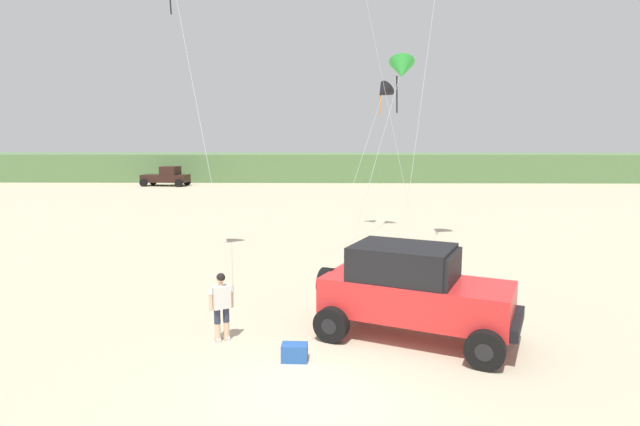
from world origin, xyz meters
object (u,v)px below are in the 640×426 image
object	(u,v)px
person_watching	(221,303)
kite_red_delta	(383,92)
jeep	(413,290)
cooler_box	(295,352)
kite_black_sled	(402,70)
distant_pickup	(167,177)

from	to	relation	value
person_watching	kite_red_delta	distance (m)	16.51
jeep	cooler_box	size ratio (longest dim) A/B	8.93
jeep	person_watching	xyz separation A→B (m)	(-4.55, -0.28, -0.26)
cooler_box	kite_black_sled	bearing A→B (deg)	68.72
distant_pickup	kite_red_delta	size ratio (longest dim) A/B	0.63
kite_red_delta	kite_black_sled	distance (m)	7.94
jeep	distant_pickup	size ratio (longest dim) A/B	1.04
cooler_box	distant_pickup	bearing A→B (deg)	112.47
person_watching	cooler_box	distance (m)	2.22
cooler_box	distant_pickup	distance (m)	44.32
person_watching	distant_pickup	size ratio (longest dim) A/B	0.35
cooler_box	distant_pickup	world-z (taller)	distant_pickup
kite_red_delta	kite_black_sled	bearing A→B (deg)	-91.30
kite_red_delta	kite_black_sled	xyz separation A→B (m)	(-0.18, -7.94, 0.05)
jeep	cooler_box	world-z (taller)	jeep
distant_pickup	jeep	bearing A→B (deg)	-65.17
distant_pickup	kite_red_delta	world-z (taller)	kite_red_delta
distant_pickup	kite_black_sled	distance (m)	39.28
cooler_box	kite_red_delta	world-z (taller)	kite_red_delta
person_watching	kite_red_delta	bearing A→B (deg)	70.28
kite_red_delta	person_watching	bearing A→B (deg)	-109.72
jeep	person_watching	distance (m)	4.57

